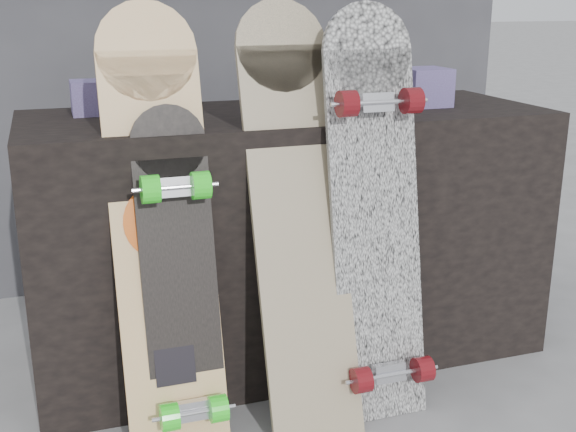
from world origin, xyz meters
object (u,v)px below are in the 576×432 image
object	(u,v)px
vendor_table	(289,235)
longboard_cascadia	(376,209)
skateboard_dark	(180,277)
longboard_geisha	(161,215)
longboard_celtic	(297,205)

from	to	relation	value
vendor_table	longboard_cascadia	size ratio (longest dim) A/B	1.42
vendor_table	skateboard_dark	xyz separation A→B (m)	(-0.42, -0.37, 0.05)
longboard_geisha	longboard_celtic	world-z (taller)	longboard_celtic
longboard_geisha	skateboard_dark	distance (m)	0.17
longboard_celtic	vendor_table	bearing A→B (deg)	74.96
longboard_cascadia	skateboard_dark	size ratio (longest dim) A/B	1.28
longboard_cascadia	skateboard_dark	xyz separation A→B (m)	(-0.54, 0.01, -0.14)
longboard_celtic	longboard_cascadia	bearing A→B (deg)	-12.15
longboard_cascadia	longboard_celtic	bearing A→B (deg)	167.85
longboard_geisha	skateboard_dark	bearing A→B (deg)	-66.59
vendor_table	skateboard_dark	bearing A→B (deg)	-138.32
longboard_geisha	skateboard_dark	size ratio (longest dim) A/B	1.29
longboard_celtic	skateboard_dark	xyz separation A→B (m)	(-0.33, -0.03, -0.15)
vendor_table	longboard_cascadia	distance (m)	0.44
vendor_table	longboard_celtic	distance (m)	0.41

